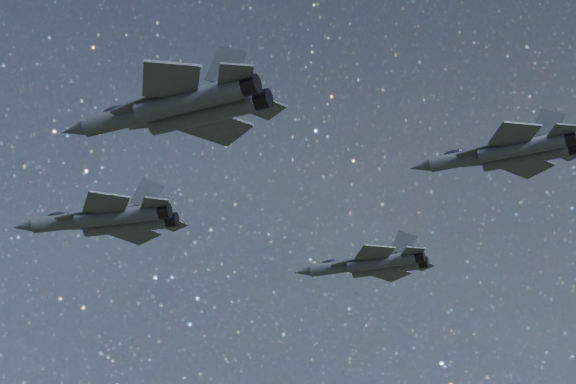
# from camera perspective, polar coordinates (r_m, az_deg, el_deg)

# --- Properties ---
(jet_lead) EXTENTS (16.78, 11.99, 4.29)m
(jet_lead) POSITION_cam_1_polar(r_m,az_deg,el_deg) (91.04, -10.58, -1.61)
(jet_lead) COLOR #31343D
(jet_left) EXTENTS (15.65, 10.95, 3.94)m
(jet_left) POSITION_cam_1_polar(r_m,az_deg,el_deg) (104.92, 5.04, -4.28)
(jet_left) COLOR #31343D
(jet_right) EXTENTS (18.65, 12.91, 4.68)m
(jet_right) POSITION_cam_1_polar(r_m,az_deg,el_deg) (73.31, -6.43, 5.01)
(jet_right) COLOR #31343D
(jet_slot) EXTENTS (15.58, 10.81, 3.91)m
(jet_slot) POSITION_cam_1_polar(r_m,az_deg,el_deg) (86.03, 12.95, 2.31)
(jet_slot) COLOR #31343D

